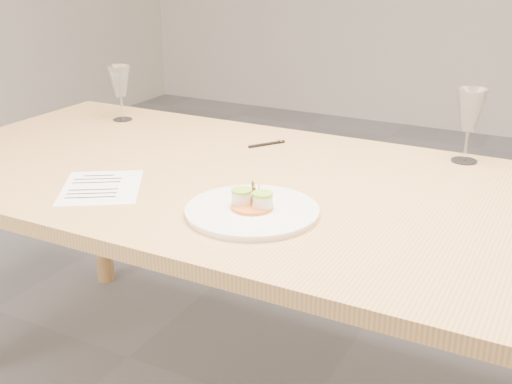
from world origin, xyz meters
The scene contains 6 objects.
dining_table centered at (0.00, 0.00, 0.68)m, with size 2.40×1.00×0.75m.
dinner_plate centered at (-0.05, -0.22, 0.76)m, with size 0.32×0.32×0.08m.
recipe_sheet centered at (-0.49, -0.25, 0.75)m, with size 0.31×0.32×0.00m.
ballpoint_pen centered at (-0.28, 0.29, 0.75)m, with size 0.08×0.11×0.01m.
wine_glass_0 centered at (-0.88, 0.33, 0.89)m, with size 0.08×0.08×0.20m.
wine_glass_1 centered at (0.31, 0.42, 0.90)m, with size 0.09×0.09×0.22m.
Camera 1 is at (0.61, -1.45, 1.35)m, focal length 45.00 mm.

